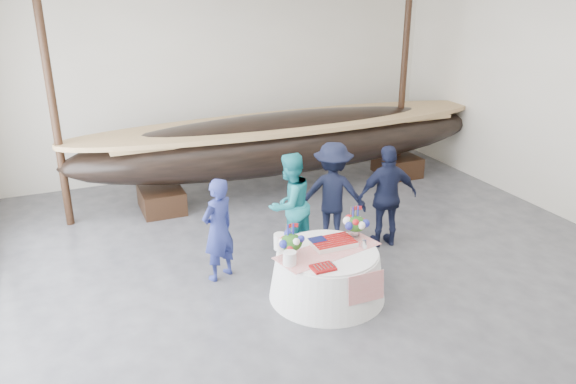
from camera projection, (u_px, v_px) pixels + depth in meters
name	position (u px, v px, depth m)	size (l,w,h in m)	color
floor	(349.00, 295.00, 7.97)	(10.00, 12.00, 0.01)	#3D3D42
wall_back	(221.00, 72.00, 12.30)	(10.00, 0.02, 4.50)	silver
longboat_display	(289.00, 142.00, 11.44)	(8.89, 1.78, 1.67)	black
banquet_table	(327.00, 273.00, 7.83)	(1.63, 1.63, 0.70)	white
tabletop_items	(322.00, 238.00, 7.75)	(1.59, 0.97, 0.40)	red
guest_woman_blue	(218.00, 229.00, 8.16)	(0.57, 0.38, 1.57)	navy
guest_woman_teal	(290.00, 205.00, 8.87)	(0.83, 0.64, 1.70)	teal
guest_man_left	(333.00, 193.00, 9.28)	(1.12, 0.65, 1.74)	black
guest_man_right	(387.00, 197.00, 9.16)	(1.01, 0.42, 1.73)	black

